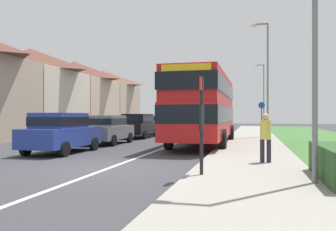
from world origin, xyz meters
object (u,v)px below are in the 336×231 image
object	(u,v)px
parked_car_blue	(61,131)
pedestrian_at_stop	(266,135)
bus_stop_sign	(202,118)
cycle_route_sign	(262,118)
street_lamp_mid	(266,73)
parked_car_silver	(157,124)
street_lamp_far	(263,92)
parked_car_black	(138,125)
parked_car_grey	(107,128)
double_decker_bus	(204,105)

from	to	relation	value
parked_car_blue	pedestrian_at_stop	distance (m)	8.54
bus_stop_sign	cycle_route_sign	distance (m)	16.08
street_lamp_mid	parked_car_blue	bearing A→B (deg)	-128.02
bus_stop_sign	cycle_route_sign	bearing A→B (deg)	83.49
parked_car_silver	street_lamp_far	distance (m)	17.71
parked_car_black	street_lamp_mid	world-z (taller)	street_lamp_mid
parked_car_blue	parked_car_black	size ratio (longest dim) A/B	0.93
parked_car_grey	parked_car_silver	size ratio (longest dim) A/B	0.97
double_decker_bus	parked_car_black	size ratio (longest dim) A/B	2.34
street_lamp_mid	parked_car_silver	bearing A→B (deg)	156.59
bus_stop_sign	pedestrian_at_stop	bearing A→B (deg)	58.77
pedestrian_at_stop	cycle_route_sign	size ratio (longest dim) A/B	0.66
double_decker_bus	street_lamp_far	distance (m)	24.94
bus_stop_sign	street_lamp_mid	bearing A→B (deg)	82.37
bus_stop_sign	street_lamp_far	size ratio (longest dim) A/B	0.34
parked_car_blue	parked_car_silver	size ratio (longest dim) A/B	1.01
parked_car_black	bus_stop_sign	distance (m)	16.20
parked_car_black	cycle_route_sign	world-z (taller)	cycle_route_sign
parked_car_silver	cycle_route_sign	size ratio (longest dim) A/B	1.62
parked_car_blue	parked_car_grey	world-z (taller)	parked_car_blue
parked_car_silver	street_lamp_far	bearing A→B (deg)	58.55
parked_car_blue	cycle_route_sign	distance (m)	14.22
pedestrian_at_stop	street_lamp_far	distance (m)	31.98
parked_car_grey	parked_car_black	world-z (taller)	parked_car_black
double_decker_bus	pedestrian_at_stop	world-z (taller)	double_decker_bus
bus_stop_sign	parked_car_grey	bearing A→B (deg)	125.57
parked_car_silver	pedestrian_at_stop	bearing A→B (deg)	-63.94
pedestrian_at_stop	street_lamp_mid	bearing A→B (deg)	87.89
parked_car_blue	parked_car_silver	distance (m)	15.08
double_decker_bus	parked_car_blue	world-z (taller)	double_decker_bus
pedestrian_at_stop	street_lamp_mid	world-z (taller)	street_lamp_mid
pedestrian_at_stop	parked_car_silver	bearing A→B (deg)	116.06
parked_car_blue	street_lamp_mid	xyz separation A→B (m)	(8.81, 11.27, 3.57)
parked_car_black	pedestrian_at_stop	distance (m)	14.64
double_decker_bus	pedestrian_at_stop	distance (m)	7.89
parked_car_blue	bus_stop_sign	bearing A→B (deg)	-34.48
parked_car_grey	parked_car_black	size ratio (longest dim) A/B	0.89
double_decker_bus	parked_car_blue	distance (m)	7.66
parked_car_black	street_lamp_far	xyz separation A→B (m)	(9.06, 19.73, 3.47)
pedestrian_at_stop	cycle_route_sign	bearing A→B (deg)	89.21
parked_car_grey	street_lamp_far	world-z (taller)	street_lamp_far
bus_stop_sign	double_decker_bus	bearing A→B (deg)	97.58
parked_car_blue	bus_stop_sign	distance (m)	8.14
parked_car_grey	parked_car_black	xyz separation A→B (m)	(-0.01, 5.45, 0.05)
pedestrian_at_stop	parked_car_blue	bearing A→B (deg)	167.21
bus_stop_sign	street_lamp_far	world-z (taller)	street_lamp_far
parked_car_silver	cycle_route_sign	distance (m)	9.27
street_lamp_far	parked_car_silver	bearing A→B (deg)	-121.45
double_decker_bus	bus_stop_sign	world-z (taller)	double_decker_bus
street_lamp_far	street_lamp_mid	bearing A→B (deg)	-90.85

